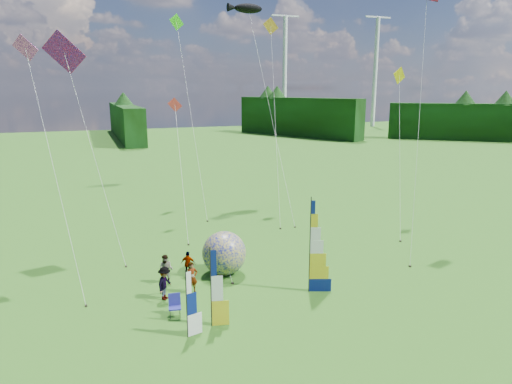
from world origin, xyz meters
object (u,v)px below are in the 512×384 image
object	(u,v)px
spectator_a	(192,278)
camp_chair	(175,306)
side_banner_left	(211,289)
spectator_d	(188,264)
kite_whale	(269,98)
feather_banner_main	(310,247)
bol_inflatable	(224,253)
spectator_c	(165,283)
side_banner_far	(187,305)
spectator_b	(166,269)

from	to	relation	value
spectator_a	camp_chair	world-z (taller)	spectator_a
camp_chair	spectator_a	bearing A→B (deg)	68.64
side_banner_left	spectator_d	size ratio (longest dim) A/B	2.48
spectator_a	kite_whale	bearing A→B (deg)	45.61
feather_banner_main	side_banner_left	size ratio (longest dim) A/B	1.37
bol_inflatable	camp_chair	size ratio (longest dim) A/B	2.37
side_banner_left	camp_chair	size ratio (longest dim) A/B	3.39
spectator_c	side_banner_far	bearing A→B (deg)	-140.19
feather_banner_main	spectator_a	size ratio (longest dim) A/B	2.94
kite_whale	spectator_c	bearing A→B (deg)	-138.75
spectator_c	feather_banner_main	bearing A→B (deg)	-68.10
bol_inflatable	kite_whale	world-z (taller)	kite_whale
bol_inflatable	spectator_a	distance (m)	3.05
side_banner_far	spectator_a	size ratio (longest dim) A/B	1.77
spectator_b	spectator_c	distance (m)	1.96
feather_banner_main	side_banner_left	xyz separation A→B (m)	(-5.92, -1.68, -0.69)
feather_banner_main	camp_chair	xyz separation A→B (m)	(-7.34, -0.18, -2.01)
kite_whale	camp_chair	bearing A→B (deg)	-135.05
bol_inflatable	spectator_b	distance (m)	3.51
bol_inflatable	spectator_d	world-z (taller)	bol_inflatable
spectator_a	kite_whale	xyz separation A→B (m)	(10.71, 15.08, 9.09)
camp_chair	kite_whale	bearing A→B (deg)	64.87
spectator_d	side_banner_far	bearing A→B (deg)	105.08
side_banner_left	side_banner_far	xyz separation A→B (m)	(-1.26, -0.57, -0.32)
side_banner_left	side_banner_far	size ratio (longest dim) A/B	1.21
side_banner_left	spectator_a	world-z (taller)	side_banner_left
spectator_a	camp_chair	distance (m)	2.71
feather_banner_main	kite_whale	size ratio (longest dim) A/B	0.26
camp_chair	spectator_b	bearing A→B (deg)	95.47
spectator_c	kite_whale	distance (m)	21.60
side_banner_far	side_banner_left	bearing A→B (deg)	10.42
camp_chair	bol_inflatable	bearing A→B (deg)	57.51
spectator_d	side_banner_left	bearing A→B (deg)	115.41
bol_inflatable	spectator_c	distance (m)	4.44
side_banner_left	spectator_d	distance (m)	6.23
side_banner_left	side_banner_far	world-z (taller)	side_banner_left
kite_whale	feather_banner_main	bearing A→B (deg)	-115.67
spectator_d	spectator_b	bearing A→B (deg)	52.76
spectator_c	spectator_d	bearing A→B (deg)	0.80
bol_inflatable	spectator_d	xyz separation A→B (m)	(-2.07, 0.46, -0.55)
feather_banner_main	spectator_c	size ratio (longest dim) A/B	2.86
spectator_c	camp_chair	world-z (taller)	spectator_c
side_banner_left	side_banner_far	bearing A→B (deg)	-142.90
spectator_c	spectator_d	xyz separation A→B (m)	(1.81, 2.57, -0.14)
side_banner_left	camp_chair	xyz separation A→B (m)	(-1.42, 1.51, -1.31)
side_banner_far	kite_whale	distance (m)	24.33
side_banner_left	kite_whale	world-z (taller)	kite_whale
spectator_a	spectator_b	bearing A→B (deg)	114.18
bol_inflatable	camp_chair	world-z (taller)	bol_inflatable
bol_inflatable	kite_whale	distance (m)	17.87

